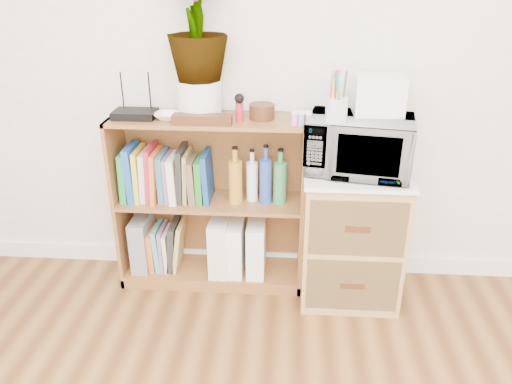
# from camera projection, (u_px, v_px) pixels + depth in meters

# --- Properties ---
(skirting_board) EXTENTS (4.00, 0.02, 0.10)m
(skirting_board) POSITION_uv_depth(u_px,v_px,m) (275.00, 259.00, 2.97)
(skirting_board) COLOR white
(skirting_board) RESTS_ON ground
(bookshelf) EXTENTS (1.00, 0.30, 0.95)m
(bookshelf) POSITION_uv_depth(u_px,v_px,m) (211.00, 203.00, 2.69)
(bookshelf) COLOR brown
(bookshelf) RESTS_ON ground
(wicker_unit) EXTENTS (0.50, 0.45, 0.70)m
(wicker_unit) POSITION_uv_depth(u_px,v_px,m) (350.00, 236.00, 2.62)
(wicker_unit) COLOR #9E7542
(wicker_unit) RESTS_ON ground
(microwave) EXTENTS (0.54, 0.41, 0.27)m
(microwave) POSITION_uv_depth(u_px,v_px,m) (359.00, 145.00, 2.40)
(microwave) COLOR silver
(microwave) RESTS_ON wicker_unit
(pen_cup) EXTENTS (0.10, 0.10, 0.11)m
(pen_cup) POSITION_uv_depth(u_px,v_px,m) (336.00, 110.00, 2.27)
(pen_cup) COLOR silver
(pen_cup) RESTS_ON microwave
(small_appliance) EXTENTS (0.23, 0.19, 0.18)m
(small_appliance) POSITION_uv_depth(u_px,v_px,m) (379.00, 95.00, 2.38)
(small_appliance) COLOR white
(small_appliance) RESTS_ON microwave
(router) EXTENTS (0.21, 0.14, 0.04)m
(router) POSITION_uv_depth(u_px,v_px,m) (135.00, 114.00, 2.49)
(router) COLOR black
(router) RESTS_ON bookshelf
(white_bowl) EXTENTS (0.13, 0.13, 0.03)m
(white_bowl) POSITION_uv_depth(u_px,v_px,m) (168.00, 116.00, 2.47)
(white_bowl) COLOR white
(white_bowl) RESTS_ON bookshelf
(plant_pot) EXTENTS (0.22, 0.22, 0.18)m
(plant_pot) POSITION_uv_depth(u_px,v_px,m) (200.00, 99.00, 2.48)
(plant_pot) COLOR white
(plant_pot) RESTS_ON bookshelf
(potted_plant) EXTENTS (0.30, 0.30, 0.53)m
(potted_plant) POSITION_uv_depth(u_px,v_px,m) (196.00, 23.00, 2.33)
(potted_plant) COLOR #317B34
(potted_plant) RESTS_ON plant_pot
(trinket_box) EXTENTS (0.29, 0.07, 0.05)m
(trinket_box) POSITION_uv_depth(u_px,v_px,m) (202.00, 119.00, 2.39)
(trinket_box) COLOR #3A200F
(trinket_box) RESTS_ON bookshelf
(kokeshi_doll) EXTENTS (0.04, 0.04, 0.09)m
(kokeshi_doll) POSITION_uv_depth(u_px,v_px,m) (239.00, 112.00, 2.43)
(kokeshi_doll) COLOR #B31626
(kokeshi_doll) RESTS_ON bookshelf
(wooden_bowl) EXTENTS (0.13, 0.13, 0.07)m
(wooden_bowl) POSITION_uv_depth(u_px,v_px,m) (262.00, 111.00, 2.47)
(wooden_bowl) COLOR #3A2310
(wooden_bowl) RESTS_ON bookshelf
(paint_jars) EXTENTS (0.10, 0.04, 0.05)m
(paint_jars) POSITION_uv_depth(u_px,v_px,m) (301.00, 120.00, 2.37)
(paint_jars) COLOR pink
(paint_jars) RESTS_ON bookshelf
(file_box) EXTENTS (0.09, 0.24, 0.30)m
(file_box) POSITION_uv_depth(u_px,v_px,m) (143.00, 241.00, 2.82)
(file_box) COLOR slate
(file_box) RESTS_ON bookshelf
(magazine_holder_left) EXTENTS (0.10, 0.26, 0.32)m
(magazine_holder_left) POSITION_uv_depth(u_px,v_px,m) (220.00, 244.00, 2.78)
(magazine_holder_left) COLOR silver
(magazine_holder_left) RESTS_ON bookshelf
(magazine_holder_mid) EXTENTS (0.10, 0.24, 0.30)m
(magazine_holder_mid) POSITION_uv_depth(u_px,v_px,m) (235.00, 246.00, 2.78)
(magazine_holder_mid) COLOR white
(magazine_holder_mid) RESTS_ON bookshelf
(magazine_holder_right) EXTENTS (0.10, 0.24, 0.31)m
(magazine_holder_right) POSITION_uv_depth(u_px,v_px,m) (256.00, 246.00, 2.77)
(magazine_holder_right) COLOR white
(magazine_holder_right) RESTS_ON bookshelf
(cookbooks) EXTENTS (0.47, 0.20, 0.30)m
(cookbooks) POSITION_uv_depth(u_px,v_px,m) (166.00, 175.00, 2.64)
(cookbooks) COLOR #238344
(cookbooks) RESTS_ON bookshelf
(liquor_bottles) EXTENTS (0.30, 0.07, 0.31)m
(liquor_bottles) POSITION_uv_depth(u_px,v_px,m) (258.00, 175.00, 2.60)
(liquor_bottles) COLOR #B88022
(liquor_bottles) RESTS_ON bookshelf
(lower_books) EXTENTS (0.20, 0.19, 0.28)m
(lower_books) POSITION_uv_depth(u_px,v_px,m) (167.00, 246.00, 2.82)
(lower_books) COLOR orange
(lower_books) RESTS_ON bookshelf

